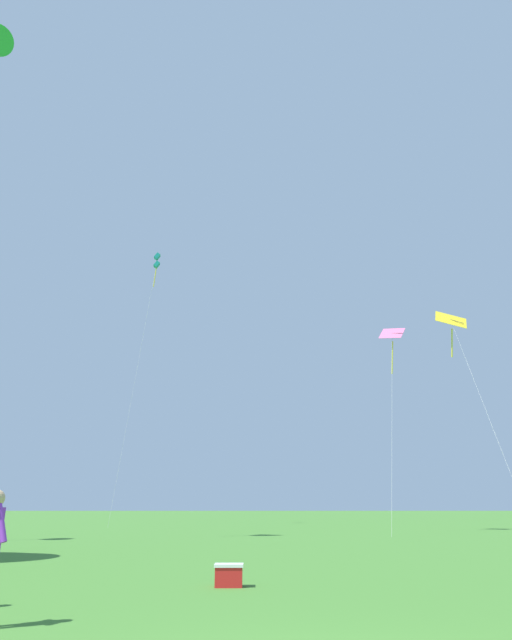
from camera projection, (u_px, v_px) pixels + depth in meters
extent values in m
cube|color=yellow|center=(451.00, 320.00, 41.61)|extent=(2.71, 1.28, 1.87)
cylinder|color=#3F382D|center=(451.00, 320.00, 41.61)|extent=(1.60, 0.77, 0.87)
cylinder|color=yellow|center=(452.00, 343.00, 41.21)|extent=(0.23, 0.51, 2.18)
cylinder|color=silver|center=(485.00, 408.00, 34.54)|extent=(0.83, 9.71, 14.96)
cube|color=pink|center=(392.00, 333.00, 39.24)|extent=(2.00, 1.61, 1.19)
cylinder|color=#3F382D|center=(392.00, 333.00, 39.24)|extent=(1.27, 1.04, 0.33)
cylinder|color=yellow|center=(392.00, 357.00, 38.75)|extent=(0.30, 0.30, 2.36)
cylinder|color=silver|center=(392.00, 421.00, 34.07)|extent=(2.67, 6.28, 13.28)
cube|color=teal|center=(157.00, 257.00, 54.26)|extent=(0.69, 0.65, 0.68)
cube|color=teal|center=(157.00, 265.00, 53.97)|extent=(0.69, 0.65, 0.68)
cylinder|color=#3F382D|center=(157.00, 261.00, 54.12)|extent=(0.04, 0.04, 1.28)
cylinder|color=yellow|center=(155.00, 276.00, 53.69)|extent=(0.33, 0.34, 2.17)
cylinder|color=silver|center=(136.00, 377.00, 47.65)|extent=(1.46, 5.14, 24.63)
cylinder|color=purple|center=(1.00, 520.00, 7.71)|extent=(0.31, 0.18, 0.62)
cube|color=red|center=(229.00, 577.00, 11.19)|extent=(0.56, 0.36, 0.38)
cube|color=white|center=(229.00, 565.00, 11.26)|extent=(0.60, 0.40, 0.06)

